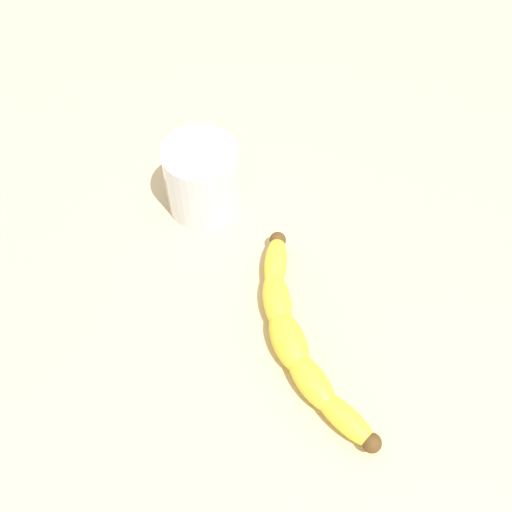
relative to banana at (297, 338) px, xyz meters
The scene contains 3 objects.
wooden_tabletop 13.36cm from the banana, 72.13° to the left, with size 120.00×120.00×3.00cm, color #D3B989.
banana is the anchor object (origin of this frame).
smoothie_glass 20.92cm from the banana, 34.24° to the left, with size 8.19×8.19×8.57cm.
Camera 1 is at (-31.11, -10.94, 58.45)cm, focal length 43.01 mm.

